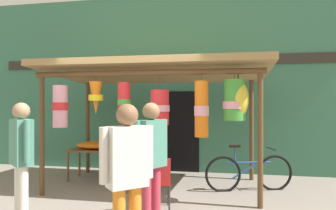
# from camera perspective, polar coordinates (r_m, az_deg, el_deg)

# --- Properties ---
(ground_plane) EXTENTS (30.00, 30.00, 0.00)m
(ground_plane) POSITION_cam_1_polar(r_m,az_deg,el_deg) (5.69, -7.22, -17.06)
(ground_plane) COLOR gray
(shop_facade) EXTENTS (9.57, 0.29, 4.44)m
(shop_facade) POSITION_cam_1_polar(r_m,az_deg,el_deg) (8.10, -1.18, 3.93)
(shop_facade) COLOR #387056
(shop_facade) RESTS_ON ground_plane
(market_stall_canopy) EXTENTS (4.40, 2.44, 2.49)m
(market_stall_canopy) POSITION_cam_1_polar(r_m,az_deg,el_deg) (6.19, -1.67, 4.44)
(market_stall_canopy) COLOR brown
(market_stall_canopy) RESTS_ON ground_plane
(display_table) EXTENTS (1.18, 0.63, 0.69)m
(display_table) POSITION_cam_1_polar(r_m,az_deg,el_deg) (7.22, -12.80, -8.42)
(display_table) COLOR brown
(display_table) RESTS_ON ground_plane
(flower_heap_on_table) EXTENTS (0.82, 0.57, 0.17)m
(flower_heap_on_table) POSITION_cam_1_polar(r_m,az_deg,el_deg) (7.25, -12.98, -7.07)
(flower_heap_on_table) COLOR orange
(flower_heap_on_table) RESTS_ON display_table
(folding_chair) EXTENTS (0.48, 0.48, 0.84)m
(folding_chair) POSITION_cam_1_polar(r_m,az_deg,el_deg) (5.11, -1.89, -13.21)
(folding_chair) COLOR #AD1E1E
(folding_chair) RESTS_ON ground_plane
(wicker_basket_by_table) EXTENTS (0.54, 0.54, 0.25)m
(wicker_basket_by_table) POSITION_cam_1_polar(r_m,az_deg,el_deg) (6.42, -7.13, -13.90)
(wicker_basket_by_table) COLOR brown
(wicker_basket_by_table) RESTS_ON ground_plane
(parked_bicycle) EXTENTS (1.69, 0.62, 0.92)m
(parked_bicycle) POSITION_cam_1_polar(r_m,az_deg,el_deg) (6.45, 14.45, -11.80)
(parked_bicycle) COLOR black
(parked_bicycle) RESTS_ON ground_plane
(vendor_in_orange) EXTENTS (0.40, 0.52, 1.70)m
(vendor_in_orange) POSITION_cam_1_polar(r_m,az_deg,el_deg) (4.27, -3.07, -8.91)
(vendor_in_orange) COLOR #B23347
(vendor_in_orange) RESTS_ON ground_plane
(customer_foreground) EXTENTS (0.46, 0.43, 1.69)m
(customer_foreground) POSITION_cam_1_polar(r_m,az_deg,el_deg) (3.33, -7.40, -11.70)
(customer_foreground) COLOR orange
(customer_foreground) RESTS_ON ground_plane
(shopper_by_bananas) EXTENTS (0.48, 0.42, 1.71)m
(shopper_by_bananas) POSITION_cam_1_polar(r_m,az_deg,el_deg) (4.87, -25.03, -7.80)
(shopper_by_bananas) COLOR silver
(shopper_by_bananas) RESTS_ON ground_plane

